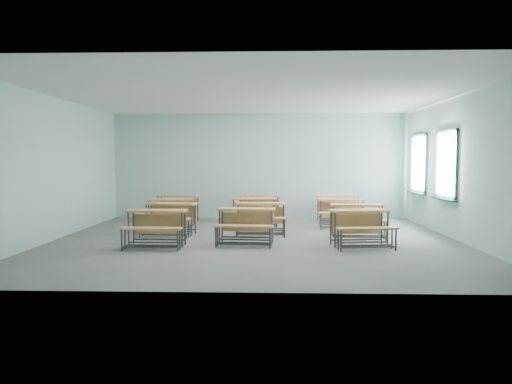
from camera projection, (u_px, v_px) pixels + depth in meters
room at (259, 169)px, 10.07m from camera, size 9.04×8.04×3.24m
desk_unit_r0c0 at (156, 222)px, 9.39m from camera, size 1.22×0.83×0.76m
desk_unit_r0c1 at (246, 220)px, 9.70m from camera, size 1.27×0.90×0.76m
desk_unit_r0c2 at (361, 222)px, 9.39m from camera, size 1.31×0.97×0.76m
desk_unit_r1c0 at (170, 214)px, 10.88m from camera, size 1.30×0.96×0.76m
desk_unit_r1c1 at (261, 213)px, 10.96m from camera, size 1.21×0.81×0.76m
desk_unit_r1c2 at (357, 215)px, 10.57m from camera, size 1.23×0.84×0.76m
desk_unit_r2c0 at (171, 209)px, 12.00m from camera, size 1.29×0.93×0.76m
desk_unit_r2c1 at (254, 208)px, 12.29m from camera, size 1.29×0.93×0.76m
desk_unit_r2c2 at (342, 209)px, 11.99m from camera, size 1.26×0.89×0.76m
desk_unit_r3c0 at (177, 204)px, 13.29m from camera, size 1.30×0.95×0.76m
desk_unit_r3c1 at (259, 204)px, 13.39m from camera, size 1.25×0.87×0.76m
desk_unit_r3c2 at (339, 204)px, 13.25m from camera, size 1.28×0.92×0.76m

